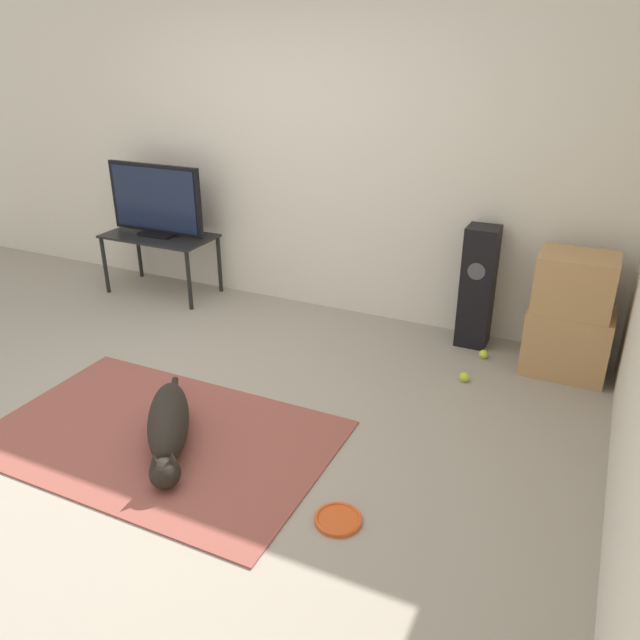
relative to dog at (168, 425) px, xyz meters
name	(u,v)px	position (x,y,z in m)	size (l,w,h in m)	color
ground_plane	(148,419)	(-0.29, 0.16, -0.14)	(12.00, 12.00, 0.00)	#9E9384
wall_back	(300,154)	(-0.29, 2.26, 1.14)	(8.00, 0.06, 2.55)	silver
area_rug	(160,437)	(-0.10, 0.04, -0.13)	(1.99, 1.26, 0.01)	#934C42
dog	(168,425)	(0.00, 0.00, 0.00)	(0.68, 0.93, 0.27)	black
frisbee	(338,519)	(1.12, -0.16, -0.13)	(0.23, 0.23, 0.03)	#DB511E
cardboard_box_lower	(567,340)	(1.93, 1.89, 0.09)	(0.55, 0.42, 0.46)	tan
cardboard_box_upper	(575,283)	(1.92, 1.88, 0.52)	(0.49, 0.38, 0.39)	tan
floor_speaker	(477,287)	(1.26, 2.05, 0.32)	(0.23, 0.23, 0.91)	black
tv_stand	(160,242)	(-1.53, 1.90, 0.33)	(0.98, 0.52, 0.54)	black
tv	(155,201)	(-1.53, 1.91, 0.70)	(0.93, 0.20, 0.62)	black
tennis_ball_by_boxes	(464,377)	(1.35, 1.44, -0.11)	(0.07, 0.07, 0.07)	#C6E033
tennis_ball_near_speaker	(484,354)	(1.40, 1.84, -0.11)	(0.07, 0.07, 0.07)	#C6E033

